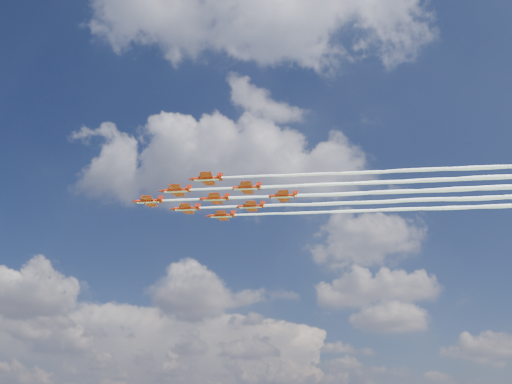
# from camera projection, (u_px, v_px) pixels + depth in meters

# --- Properties ---
(jet_lead) EXTENTS (145.40, 8.92, 2.62)m
(jet_lead) POSITION_uv_depth(u_px,v_px,m) (364.00, 193.00, 156.34)
(jet_lead) COLOR red
(jet_row2_port) EXTENTS (145.40, 8.92, 2.62)m
(jet_row2_port) POSITION_uv_depth(u_px,v_px,m) (403.00, 181.00, 148.96)
(jet_row2_port) COLOR red
(jet_row2_starb) EXTENTS (145.40, 8.92, 2.62)m
(jet_row2_starb) POSITION_uv_depth(u_px,v_px,m) (395.00, 201.00, 161.94)
(jet_row2_starb) COLOR red
(jet_row3_port) EXTENTS (145.40, 8.92, 2.62)m
(jet_row3_port) POSITION_uv_depth(u_px,v_px,m) (447.00, 169.00, 141.58)
(jet_row3_port) COLOR red
(jet_row3_centre) EXTENTS (145.40, 8.92, 2.62)m
(jet_row3_centre) POSITION_uv_depth(u_px,v_px,m) (435.00, 190.00, 154.56)
(jet_row3_centre) COLOR red
(jet_row3_starb) EXTENTS (145.40, 8.92, 2.62)m
(jet_row3_starb) POSITION_uv_depth(u_px,v_px,m) (425.00, 209.00, 167.53)
(jet_row3_starb) COLOR red
(jet_row4_port) EXTENTS (145.40, 8.92, 2.62)m
(jet_row4_port) POSITION_uv_depth(u_px,v_px,m) (479.00, 179.00, 147.18)
(jet_row4_port) COLOR red
(jet_row4_starb) EXTENTS (145.40, 8.92, 2.62)m
(jet_row4_starb) POSITION_uv_depth(u_px,v_px,m) (465.00, 199.00, 160.15)
(jet_row4_starb) COLOR red
(jet_tail) EXTENTS (145.40, 8.92, 2.62)m
(jet_tail) POSITION_uv_depth(u_px,v_px,m) (508.00, 188.00, 152.77)
(jet_tail) COLOR red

